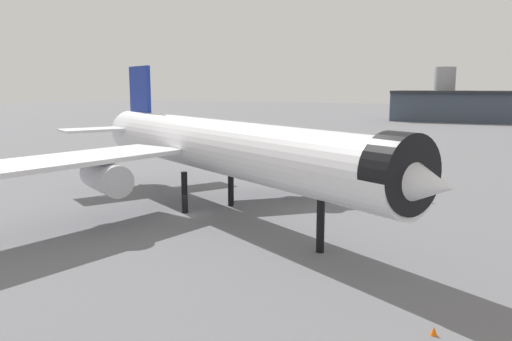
{
  "coord_description": "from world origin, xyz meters",
  "views": [
    {
      "loc": [
        43.54,
        -51.5,
        16.7
      ],
      "look_at": [
        11.07,
        -0.41,
        6.93
      ],
      "focal_mm": 36.51,
      "sensor_mm": 36.0,
      "label": 1
    }
  ],
  "objects_px": {
    "service_truck_front": "(273,159)",
    "traffic_cone_near_nose": "(373,176)",
    "baggage_cart_trailing": "(245,163)",
    "traffic_cone_wingtip": "(434,331)",
    "airliner_near_gate": "(218,147)"
  },
  "relations": [
    {
      "from": "service_truck_front",
      "to": "traffic_cone_wingtip",
      "type": "xyz_separation_m",
      "value": [
        47.46,
        -58.88,
        -1.28
      ]
    },
    {
      "from": "baggage_cart_trailing",
      "to": "traffic_cone_wingtip",
      "type": "xyz_separation_m",
      "value": [
        51.47,
        -54.35,
        -0.67
      ]
    },
    {
      "from": "service_truck_front",
      "to": "traffic_cone_wingtip",
      "type": "distance_m",
      "value": 75.63
    },
    {
      "from": "traffic_cone_wingtip",
      "to": "traffic_cone_near_nose",
      "type": "bearing_deg",
      "value": 113.57
    },
    {
      "from": "baggage_cart_trailing",
      "to": "traffic_cone_wingtip",
      "type": "relative_size",
      "value": 4.62
    },
    {
      "from": "service_truck_front",
      "to": "baggage_cart_trailing",
      "type": "height_order",
      "value": "service_truck_front"
    },
    {
      "from": "traffic_cone_wingtip",
      "to": "baggage_cart_trailing",
      "type": "bearing_deg",
      "value": 133.44
    },
    {
      "from": "airliner_near_gate",
      "to": "traffic_cone_wingtip",
      "type": "bearing_deg",
      "value": -8.52
    },
    {
      "from": "airliner_near_gate",
      "to": "service_truck_front",
      "type": "bearing_deg",
      "value": 133.21
    },
    {
      "from": "service_truck_front",
      "to": "traffic_cone_near_nose",
      "type": "height_order",
      "value": "service_truck_front"
    },
    {
      "from": "traffic_cone_wingtip",
      "to": "airliner_near_gate",
      "type": "bearing_deg",
      "value": 148.69
    },
    {
      "from": "airliner_near_gate",
      "to": "service_truck_front",
      "type": "distance_m",
      "value": 42.04
    },
    {
      "from": "baggage_cart_trailing",
      "to": "traffic_cone_wingtip",
      "type": "distance_m",
      "value": 74.85
    },
    {
      "from": "service_truck_front",
      "to": "baggage_cart_trailing",
      "type": "bearing_deg",
      "value": 49.27
    },
    {
      "from": "traffic_cone_near_nose",
      "to": "traffic_cone_wingtip",
      "type": "bearing_deg",
      "value": -66.43
    }
  ]
}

